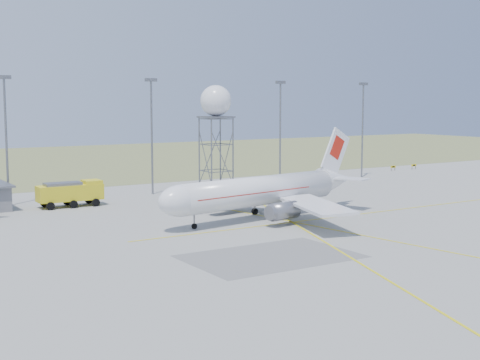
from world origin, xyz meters
TOP-DOWN VIEW (x-y plane):
  - grass_strip at (0.00, 140.00)m, footprint 400.00×120.00m
  - mast_a at (-35.00, 66.00)m, footprint 2.20×0.50m
  - mast_b at (-10.00, 66.00)m, footprint 2.20×0.50m
  - mast_c at (18.00, 66.00)m, footprint 2.20×0.50m
  - mast_d at (40.00, 66.00)m, footprint 2.20×0.50m
  - taxi_sign_near at (55.60, 72.00)m, footprint 1.60×0.17m
  - taxi_sign_far at (62.60, 72.00)m, footprint 1.60×0.17m
  - airliner_main at (-7.64, 34.92)m, footprint 36.57×35.17m
  - radar_tower at (-2.24, 56.77)m, footprint 5.31×5.31m
  - fire_truck at (-26.84, 59.64)m, footprint 10.10×4.19m

SIDE VIEW (x-z plane):
  - grass_strip at x=0.00m, z-range 0.00..0.03m
  - taxi_sign_near at x=55.60m, z-range 0.29..1.49m
  - taxi_sign_far at x=62.60m, z-range 0.29..1.49m
  - fire_truck at x=-26.84m, z-range -0.08..3.93m
  - airliner_main at x=-7.64m, z-range -2.41..10.05m
  - radar_tower at x=-2.24m, z-range 1.17..20.39m
  - mast_a at x=-35.00m, z-range 1.82..22.32m
  - mast_b at x=-10.00m, z-range 1.82..22.32m
  - mast_c at x=18.00m, z-range 1.82..22.32m
  - mast_d at x=40.00m, z-range 1.82..22.32m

